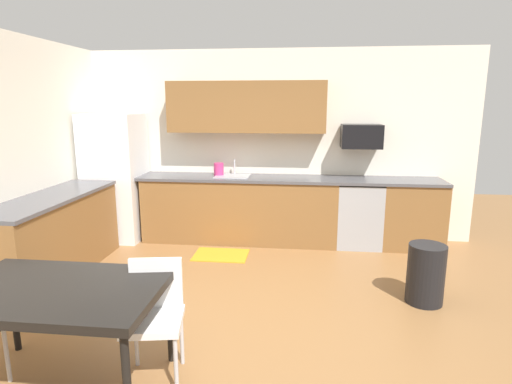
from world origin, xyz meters
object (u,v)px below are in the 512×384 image
at_px(microwave, 361,136).
at_px(trash_bin, 426,274).
at_px(dining_table, 56,296).
at_px(chair_near_table, 155,310).
at_px(refrigerator, 116,177).
at_px(oven_range, 358,213).
at_px(kettle, 219,170).

relative_size(microwave, trash_bin, 0.90).
relative_size(dining_table, trash_bin, 2.33).
bearing_deg(dining_table, chair_near_table, 21.47).
distance_m(refrigerator, oven_range, 3.49).
bearing_deg(oven_range, chair_near_table, -120.30).
distance_m(dining_table, trash_bin, 3.30).
bearing_deg(kettle, refrigerator, -175.01).
relative_size(dining_table, chair_near_table, 1.65).
xyz_separation_m(dining_table, chair_near_table, (0.59, 0.23, -0.19)).
bearing_deg(chair_near_table, dining_table, -158.53).
bearing_deg(microwave, dining_table, -124.97).
distance_m(trash_bin, kettle, 3.08).
bearing_deg(oven_range, refrigerator, -178.68).
xyz_separation_m(refrigerator, dining_table, (1.07, -3.24, -0.21)).
relative_size(refrigerator, trash_bin, 3.02).
bearing_deg(kettle, chair_near_table, -86.97).
xyz_separation_m(trash_bin, kettle, (-2.43, 1.76, 0.72)).
relative_size(microwave, chair_near_table, 0.64).
xyz_separation_m(oven_range, microwave, (-0.00, 0.10, 1.06)).
bearing_deg(oven_range, dining_table, -125.77).
bearing_deg(microwave, oven_range, -90.00).
distance_m(oven_range, chair_near_table, 3.58).
height_order(microwave, trash_bin, microwave).
xyz_separation_m(refrigerator, microwave, (3.46, 0.18, 0.61)).
bearing_deg(trash_bin, oven_range, 104.88).
distance_m(refrigerator, dining_table, 3.42).
relative_size(oven_range, trash_bin, 1.52).
relative_size(chair_near_table, trash_bin, 1.42).
height_order(microwave, chair_near_table, microwave).
relative_size(refrigerator, chair_near_table, 2.13).
bearing_deg(chair_near_table, refrigerator, 118.80).
bearing_deg(trash_bin, kettle, 144.09).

